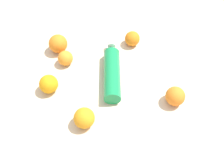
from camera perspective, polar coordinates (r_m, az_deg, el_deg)
ground_plane at (r=1.10m, az=-0.38°, el=-3.34°), size 2.40×2.40×0.00m
water_bottle at (r=1.12m, az=-0.01°, el=0.89°), size 0.28×0.22×0.07m
orange_0 at (r=1.07m, az=13.08°, el=-4.43°), size 0.08×0.08×0.08m
orange_1 at (r=1.24m, az=-11.21°, el=6.32°), size 0.08×0.08×0.08m
orange_2 at (r=1.10m, az=-13.10°, el=-1.96°), size 0.07×0.07×0.07m
orange_3 at (r=0.99m, az=-5.83°, el=-9.03°), size 0.08×0.08×0.08m
orange_4 at (r=1.25m, az=4.27°, el=7.49°), size 0.07×0.07×0.07m
orange_5 at (r=1.18m, az=-9.72°, el=3.38°), size 0.06×0.06×0.06m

